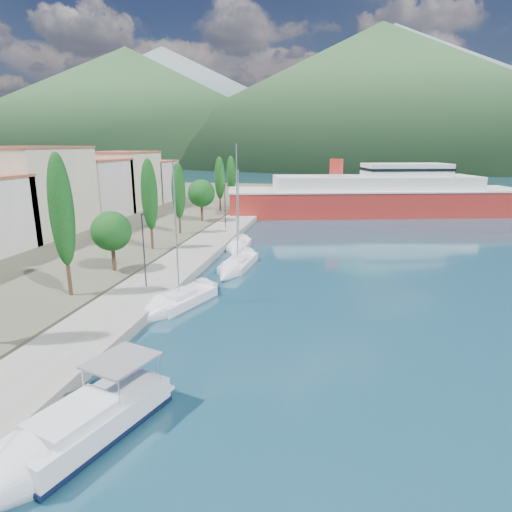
# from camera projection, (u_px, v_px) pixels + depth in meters

# --- Properties ---
(ground) EXTENTS (1400.00, 1400.00, 0.00)m
(ground) POSITION_uv_depth(u_px,v_px,m) (316.00, 184.00, 136.06)
(ground) COLOR #173E51
(quay) EXTENTS (5.00, 88.00, 0.80)m
(quay) POSITION_uv_depth(u_px,v_px,m) (197.00, 252.00, 48.10)
(quay) COLOR gray
(quay) RESTS_ON ground
(hills_far) EXTENTS (1480.00, 900.00, 180.00)m
(hills_far) POSITION_uv_depth(u_px,v_px,m) (441.00, 94.00, 566.67)
(hills_far) COLOR slate
(hills_far) RESTS_ON ground
(hills_near) EXTENTS (1010.00, 520.00, 115.00)m
(hills_near) POSITION_uv_depth(u_px,v_px,m) (455.00, 97.00, 346.65)
(hills_near) COLOR #2F522D
(hills_near) RESTS_ON ground
(town_buildings) EXTENTS (9.20, 69.20, 11.30)m
(town_buildings) POSITION_uv_depth(u_px,v_px,m) (66.00, 192.00, 61.21)
(town_buildings) COLOR beige
(town_buildings) RESTS_ON land_strip
(tree_row) EXTENTS (4.17, 64.09, 11.01)m
(tree_row) POSITION_uv_depth(u_px,v_px,m) (170.00, 197.00, 52.99)
(tree_row) COLOR #47301E
(tree_row) RESTS_ON land_strip
(lamp_posts) EXTENTS (0.15, 46.38, 6.06)m
(lamp_posts) POSITION_uv_depth(u_px,v_px,m) (155.00, 242.00, 36.66)
(lamp_posts) COLOR #2D2D33
(lamp_posts) RESTS_ON quay
(motor_cruiser) EXTENTS (5.62, 10.01, 3.55)m
(motor_cruiser) POSITION_uv_depth(u_px,v_px,m) (59.00, 447.00, 16.90)
(motor_cruiser) COLOR black
(motor_cruiser) RESTS_ON ground
(sailboat_near) EXTENTS (5.10, 8.60, 11.86)m
(sailboat_near) POSITION_uv_depth(u_px,v_px,m) (165.00, 308.00, 32.02)
(sailboat_near) COLOR silver
(sailboat_near) RESTS_ON ground
(sailboat_mid) EXTENTS (3.02, 9.32, 13.21)m
(sailboat_mid) POSITION_uv_depth(u_px,v_px,m) (232.00, 269.00, 41.88)
(sailboat_mid) COLOR silver
(sailboat_mid) RESTS_ON ground
(sailboat_far) EXTENTS (2.55, 7.08, 10.26)m
(sailboat_far) POSITION_uv_depth(u_px,v_px,m) (237.00, 249.00, 50.32)
(sailboat_far) COLOR silver
(sailboat_far) RESTS_ON ground
(ferry) EXTENTS (52.95, 23.10, 10.29)m
(ferry) POSITION_uv_depth(u_px,v_px,m) (376.00, 197.00, 76.03)
(ferry) COLOR red
(ferry) RESTS_ON ground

